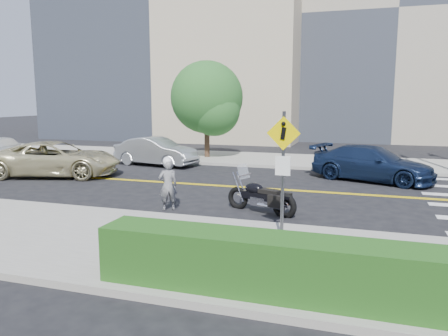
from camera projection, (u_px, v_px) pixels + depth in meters
ground_plane at (206, 185)px, 17.58m from camera, size 120.00×120.00×0.00m
sidewalk_near at (100, 240)px, 10.51m from camera, size 60.00×5.00×0.15m
sidewalk_far at (252, 159)px, 24.63m from camera, size 60.00×5.00×0.15m
building_mid at (393, 23)px, 38.08m from camera, size 18.00×14.00×20.00m
hedge at (361, 276)px, 6.93m from camera, size 9.00×0.90×1.00m
pedestrian_sign at (283, 163)px, 10.07m from camera, size 0.78×0.08×3.00m
motorcyclist at (168, 184)px, 13.48m from camera, size 0.69×0.63×1.68m
motorcycle at (261, 190)px, 13.20m from camera, size 2.45×1.48×1.43m
suv at (56, 159)px, 19.49m from camera, size 6.09×3.98×1.56m
parked_car_white at (4, 148)px, 24.93m from camera, size 4.22×2.73×1.34m
parked_car_silver at (156, 151)px, 22.68m from camera, size 4.64×2.29×1.46m
parked_car_blue at (372, 164)px, 18.39m from camera, size 5.45×3.69×1.47m
tree_far_a at (207, 97)px, 24.49m from camera, size 4.06×4.06×5.55m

